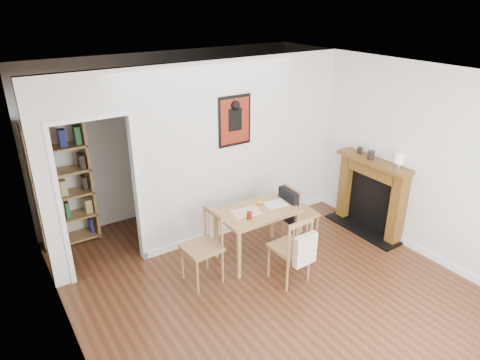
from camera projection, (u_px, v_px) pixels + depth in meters
ground at (265, 283)px, 5.44m from camera, size 5.20×5.20×0.00m
room_shell at (216, 155)px, 6.00m from camera, size 5.20×5.20×5.20m
dining_table at (257, 216)px, 5.73m from camera, size 1.07×0.68×0.73m
chair_left at (202, 249)px, 5.30m from camera, size 0.50×0.50×0.95m
chair_right at (299, 213)px, 6.17m from camera, size 0.54×0.48×0.91m
chair_front at (290, 248)px, 5.32m from camera, size 0.48×0.54×0.93m
bookshelf at (62, 184)px, 6.01m from camera, size 0.79×0.31×1.87m
fireplace at (371, 193)px, 6.46m from camera, size 0.45×1.25×1.16m
red_glass at (249, 215)px, 5.47m from camera, size 0.07×0.07×0.09m
orange_fruit at (259, 202)px, 5.84m from camera, size 0.07×0.07×0.07m
placemat at (246, 212)px, 5.64m from camera, size 0.41×0.34×0.00m
notebook at (275, 204)px, 5.85m from camera, size 0.33×0.26×0.02m
mantel_lamp at (399, 160)px, 5.88m from camera, size 0.13×0.13×0.20m
ceramic_jar_a at (371, 155)px, 6.22m from camera, size 0.10×0.10×0.12m
ceramic_jar_b at (360, 150)px, 6.46m from camera, size 0.08×0.08×0.10m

